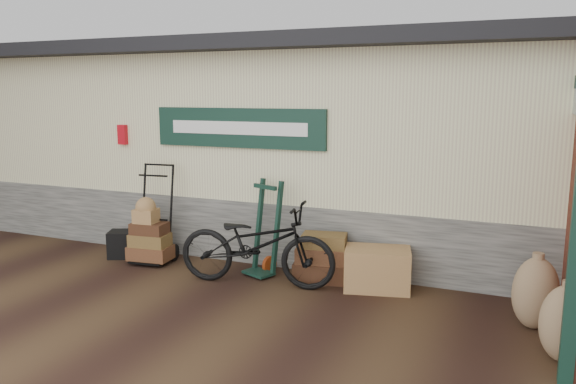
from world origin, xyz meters
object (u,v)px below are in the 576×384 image
object	(u,v)px
porter_trolley	(155,212)
black_trunk	(123,244)
wicker_hamper	(377,269)
bicycle	(257,240)
suitcase_stack	(322,257)
green_barrow	(265,228)

from	to	relation	value
porter_trolley	black_trunk	xyz separation A→B (m)	(-0.56, -0.05, -0.52)
wicker_hamper	bicycle	bearing A→B (deg)	-163.17
black_trunk	suitcase_stack	bearing A→B (deg)	3.14
green_barrow	wicker_hamper	distance (m)	1.59
suitcase_stack	black_trunk	size ratio (longest dim) A/B	1.79
porter_trolley	wicker_hamper	size ratio (longest dim) A/B	1.80
black_trunk	porter_trolley	bearing A→B (deg)	5.20
porter_trolley	green_barrow	distance (m)	1.75
porter_trolley	green_barrow	bearing A→B (deg)	-4.50
black_trunk	bicycle	distance (m)	2.44
bicycle	green_barrow	bearing A→B (deg)	2.66
green_barrow	suitcase_stack	size ratio (longest dim) A/B	1.80
bicycle	black_trunk	bearing A→B (deg)	74.32
green_barrow	suitcase_stack	world-z (taller)	green_barrow
suitcase_stack	black_trunk	world-z (taller)	suitcase_stack
porter_trolley	suitcase_stack	world-z (taller)	porter_trolley
suitcase_stack	wicker_hamper	bearing A→B (deg)	-3.97
porter_trolley	black_trunk	size ratio (longest dim) A/B	3.61
porter_trolley	bicycle	world-z (taller)	porter_trolley
suitcase_stack	bicycle	distance (m)	0.91
porter_trolley	black_trunk	world-z (taller)	porter_trolley
wicker_hamper	suitcase_stack	bearing A→B (deg)	176.03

